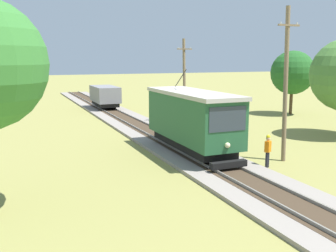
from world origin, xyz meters
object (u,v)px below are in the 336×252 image
object	(u,v)px
utility_pole_mid	(184,81)
track_worker	(268,150)
red_tram	(192,119)
freight_car	(105,96)
utility_pole_near_tram	(286,84)
tree_left_far	(293,73)

from	to	relation	value
utility_pole_mid	track_worker	distance (m)	14.40
red_tram	freight_car	xyz separation A→B (m)	(-0.00, 21.90, -0.64)
red_tram	utility_pole_near_tram	bearing A→B (deg)	-36.30
freight_car	utility_pole_near_tram	xyz separation A→B (m)	(4.20, -24.99, 2.79)
freight_car	utility_pole_mid	world-z (taller)	utility_pole_mid
red_tram	utility_pole_mid	bearing A→B (deg)	67.30
freight_car	tree_left_far	bearing A→B (deg)	-33.17
utility_pole_near_tram	track_worker	world-z (taller)	utility_pole_near_tram
tree_left_far	freight_car	bearing A→B (deg)	146.83
freight_car	utility_pole_mid	size ratio (longest dim) A/B	0.71
freight_car	utility_pole_near_tram	bearing A→B (deg)	-80.45
utility_pole_mid	tree_left_far	distance (m)	12.55
track_worker	tree_left_far	xyz separation A→B (m)	(14.20, 14.97, 3.29)
freight_car	track_worker	bearing A→B (deg)	-84.47
utility_pole_mid	track_worker	world-z (taller)	utility_pole_mid
red_tram	tree_left_far	bearing A→B (deg)	33.32
freight_car	utility_pole_mid	xyz separation A→B (m)	(4.20, -11.86, 2.23)
red_tram	freight_car	size ratio (longest dim) A/B	1.64
track_worker	freight_car	bearing A→B (deg)	153.23
red_tram	tree_left_far	world-z (taller)	tree_left_far
red_tram	tree_left_far	xyz separation A→B (m)	(16.70, 10.98, 2.08)
utility_pole_near_tram	utility_pole_mid	distance (m)	13.14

